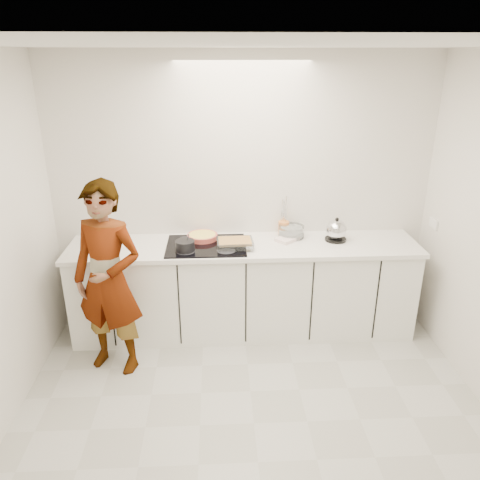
{
  "coord_description": "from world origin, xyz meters",
  "views": [
    {
      "loc": [
        -0.24,
        -2.7,
        2.56
      ],
      "look_at": [
        -0.05,
        1.05,
        1.05
      ],
      "focal_mm": 35.0,
      "sensor_mm": 36.0,
      "label": 1
    }
  ],
  "objects_px": {
    "cook": "(108,280)",
    "mixing_bowl": "(291,232)",
    "utensil_crock": "(284,228)",
    "baking_dish": "(235,243)",
    "hob": "(206,246)",
    "tart_dish": "(202,236)",
    "kettle": "(336,231)",
    "saucepan": "(185,246)"
  },
  "relations": [
    {
      "from": "mixing_bowl",
      "to": "utensil_crock",
      "type": "distance_m",
      "value": 0.1
    },
    {
      "from": "hob",
      "to": "utensil_crock",
      "type": "relative_size",
      "value": 5.51
    },
    {
      "from": "mixing_bowl",
      "to": "cook",
      "type": "distance_m",
      "value": 1.75
    },
    {
      "from": "kettle",
      "to": "utensil_crock",
      "type": "xyz_separation_m",
      "value": [
        -0.47,
        0.19,
        -0.03
      ]
    },
    {
      "from": "hob",
      "to": "cook",
      "type": "height_order",
      "value": "cook"
    },
    {
      "from": "baking_dish",
      "to": "saucepan",
      "type": "bearing_deg",
      "value": -170.17
    },
    {
      "from": "hob",
      "to": "utensil_crock",
      "type": "bearing_deg",
      "value": 19.89
    },
    {
      "from": "hob",
      "to": "kettle",
      "type": "height_order",
      "value": "kettle"
    },
    {
      "from": "baking_dish",
      "to": "kettle",
      "type": "xyz_separation_m",
      "value": [
        0.96,
        0.14,
        0.05
      ]
    },
    {
      "from": "cook",
      "to": "mixing_bowl",
      "type": "bearing_deg",
      "value": 41.7
    },
    {
      "from": "hob",
      "to": "mixing_bowl",
      "type": "relative_size",
      "value": 2.93
    },
    {
      "from": "baking_dish",
      "to": "cook",
      "type": "bearing_deg",
      "value": -157.5
    },
    {
      "from": "tart_dish",
      "to": "mixing_bowl",
      "type": "distance_m",
      "value": 0.85
    },
    {
      "from": "tart_dish",
      "to": "cook",
      "type": "height_order",
      "value": "cook"
    },
    {
      "from": "utensil_crock",
      "to": "cook",
      "type": "distance_m",
      "value": 1.73
    },
    {
      "from": "utensil_crock",
      "to": "cook",
      "type": "height_order",
      "value": "cook"
    },
    {
      "from": "mixing_bowl",
      "to": "cook",
      "type": "relative_size",
      "value": 0.15
    },
    {
      "from": "hob",
      "to": "tart_dish",
      "type": "xyz_separation_m",
      "value": [
        -0.04,
        0.15,
        0.03
      ]
    },
    {
      "from": "mixing_bowl",
      "to": "utensil_crock",
      "type": "bearing_deg",
      "value": 128.74
    },
    {
      "from": "kettle",
      "to": "baking_dish",
      "type": "bearing_deg",
      "value": -171.9
    },
    {
      "from": "baking_dish",
      "to": "mixing_bowl",
      "type": "distance_m",
      "value": 0.6
    },
    {
      "from": "tart_dish",
      "to": "kettle",
      "type": "xyz_separation_m",
      "value": [
        1.26,
        -0.07,
        0.06
      ]
    },
    {
      "from": "hob",
      "to": "utensil_crock",
      "type": "distance_m",
      "value": 0.8
    },
    {
      "from": "cook",
      "to": "utensil_crock",
      "type": "bearing_deg",
      "value": 44.97
    },
    {
      "from": "saucepan",
      "to": "utensil_crock",
      "type": "bearing_deg",
      "value": 23.24
    },
    {
      "from": "tart_dish",
      "to": "utensil_crock",
      "type": "relative_size",
      "value": 2.41
    },
    {
      "from": "hob",
      "to": "tart_dish",
      "type": "distance_m",
      "value": 0.16
    },
    {
      "from": "tart_dish",
      "to": "cook",
      "type": "bearing_deg",
      "value": -139.72
    },
    {
      "from": "mixing_bowl",
      "to": "utensil_crock",
      "type": "relative_size",
      "value": 1.88
    },
    {
      "from": "baking_dish",
      "to": "utensil_crock",
      "type": "height_order",
      "value": "utensil_crock"
    },
    {
      "from": "cook",
      "to": "saucepan",
      "type": "bearing_deg",
      "value": 49.25
    },
    {
      "from": "saucepan",
      "to": "baking_dish",
      "type": "distance_m",
      "value": 0.45
    },
    {
      "from": "saucepan",
      "to": "kettle",
      "type": "relative_size",
      "value": 0.9
    },
    {
      "from": "cook",
      "to": "hob",
      "type": "bearing_deg",
      "value": 50.39
    },
    {
      "from": "mixing_bowl",
      "to": "kettle",
      "type": "bearing_deg",
      "value": -14.85
    },
    {
      "from": "hob",
      "to": "saucepan",
      "type": "relative_size",
      "value": 3.31
    },
    {
      "from": "saucepan",
      "to": "cook",
      "type": "distance_m",
      "value": 0.72
    },
    {
      "from": "hob",
      "to": "kettle",
      "type": "bearing_deg",
      "value": 3.95
    },
    {
      "from": "saucepan",
      "to": "kettle",
      "type": "xyz_separation_m",
      "value": [
        1.4,
        0.21,
        0.03
      ]
    },
    {
      "from": "tart_dish",
      "to": "kettle",
      "type": "height_order",
      "value": "kettle"
    },
    {
      "from": "mixing_bowl",
      "to": "cook",
      "type": "height_order",
      "value": "cook"
    },
    {
      "from": "tart_dish",
      "to": "mixing_bowl",
      "type": "height_order",
      "value": "mixing_bowl"
    }
  ]
}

